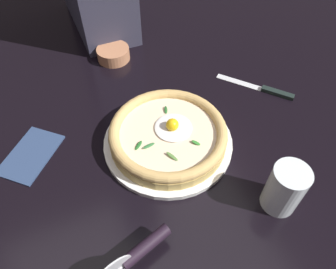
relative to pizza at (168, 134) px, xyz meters
The scene contains 8 objects.
ground_plane 0.05m from the pizza, 57.24° to the right, with size 2.40×2.40×0.03m, color black.
pizza_plate 0.03m from the pizza, 70.93° to the right, with size 0.29×0.29×0.01m, color white.
pizza is the anchor object (origin of this frame).
side_bowl 0.35m from the pizza, behind, with size 0.09×0.09×0.03m, color #B97954.
pizza_cutter 0.27m from the pizza, 34.07° to the right, with size 0.06×0.15×0.08m.
table_knife 0.31m from the pizza, 101.65° to the left, with size 0.17×0.15×0.01m.
drinking_glass 0.26m from the pizza, 32.89° to the left, with size 0.07×0.07×0.11m.
folded_napkin 0.31m from the pizza, 106.48° to the right, with size 0.14×0.09×0.01m, color navy.
Camera 1 is at (0.39, -0.15, 0.56)m, focal length 33.45 mm.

